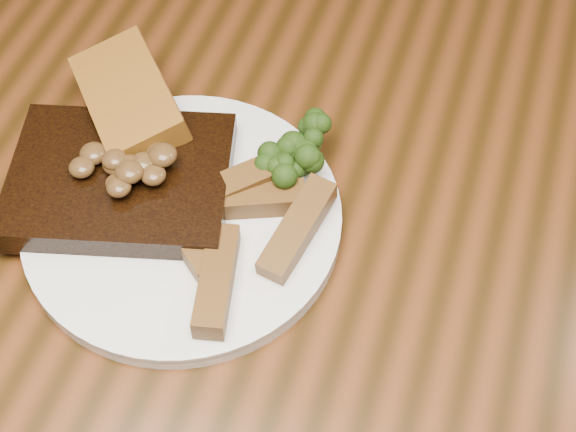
{
  "coord_description": "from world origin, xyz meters",
  "views": [
    {
      "loc": [
        0.12,
        -0.33,
        1.3
      ],
      "look_at": [
        0.01,
        0.01,
        0.78
      ],
      "focal_mm": 50.0,
      "sensor_mm": 36.0,
      "label": 1
    }
  ],
  "objects_px": {
    "plate": "(183,220)",
    "steak": "(121,181)",
    "potato_wedges": "(251,229)",
    "garlic_bread": "(133,114)",
    "dining_table": "(273,302)"
  },
  "relations": [
    {
      "from": "plate",
      "to": "potato_wedges",
      "type": "relative_size",
      "value": 2.2
    },
    {
      "from": "steak",
      "to": "potato_wedges",
      "type": "relative_size",
      "value": 1.5
    },
    {
      "from": "dining_table",
      "to": "steak",
      "type": "bearing_deg",
      "value": 176.63
    },
    {
      "from": "dining_table",
      "to": "plate",
      "type": "distance_m",
      "value": 0.13
    },
    {
      "from": "plate",
      "to": "potato_wedges",
      "type": "xyz_separation_m",
      "value": [
        0.06,
        -0.0,
        0.02
      ]
    },
    {
      "from": "plate",
      "to": "steak",
      "type": "relative_size",
      "value": 1.46
    },
    {
      "from": "dining_table",
      "to": "steak",
      "type": "distance_m",
      "value": 0.18
    },
    {
      "from": "dining_table",
      "to": "potato_wedges",
      "type": "xyz_separation_m",
      "value": [
        -0.02,
        -0.0,
        0.12
      ]
    },
    {
      "from": "plate",
      "to": "garlic_bread",
      "type": "bearing_deg",
      "value": 135.0
    },
    {
      "from": "plate",
      "to": "steak",
      "type": "xyz_separation_m",
      "value": [
        -0.06,
        0.01,
        0.02
      ]
    },
    {
      "from": "plate",
      "to": "potato_wedges",
      "type": "bearing_deg",
      "value": -1.59
    },
    {
      "from": "dining_table",
      "to": "potato_wedges",
      "type": "bearing_deg",
      "value": -171.55
    },
    {
      "from": "garlic_bread",
      "to": "potato_wedges",
      "type": "bearing_deg",
      "value": 17.59
    },
    {
      "from": "plate",
      "to": "steak",
      "type": "height_order",
      "value": "steak"
    },
    {
      "from": "dining_table",
      "to": "potato_wedges",
      "type": "relative_size",
      "value": 13.42
    }
  ]
}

